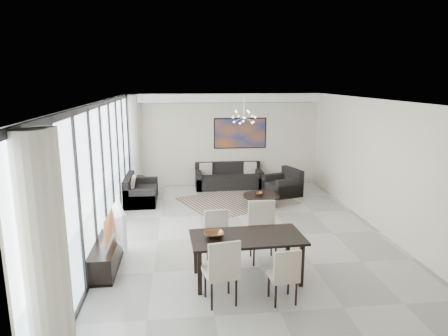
{
  "coord_description": "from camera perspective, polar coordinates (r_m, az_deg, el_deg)",
  "views": [
    {
      "loc": [
        -1.39,
        -7.99,
        3.32
      ],
      "look_at": [
        -0.37,
        1.26,
        1.25
      ],
      "focal_mm": 32.0,
      "sensor_mm": 36.0,
      "label": 1
    }
  ],
  "objects": [
    {
      "name": "tv_console",
      "position": [
        7.63,
        -16.43,
        -11.9
      ],
      "size": [
        0.41,
        1.47,
        0.46
      ],
      "primitive_type": "cube",
      "color": "black",
      "rests_on": "floor"
    },
    {
      "name": "dining_chair_se",
      "position": [
        6.2,
        8.69,
        -14.57
      ],
      "size": [
        0.45,
        0.45,
        0.9
      ],
      "color": "#BAAC9A",
      "rests_on": "floor"
    },
    {
      "name": "armchair",
      "position": [
        11.85,
        8.48,
        -2.56
      ],
      "size": [
        1.11,
        1.14,
        0.77
      ],
      "color": "black",
      "rests_on": "floor"
    },
    {
      "name": "bowl_coffee",
      "position": [
        10.57,
        5.04,
        -3.7
      ],
      "size": [
        0.23,
        0.23,
        0.07
      ],
      "primitive_type": "imported",
      "rotation": [
        0.0,
        0.0,
        -0.07
      ],
      "color": "brown",
      "rests_on": "coffee_table"
    },
    {
      "name": "dining_chair_ne",
      "position": [
        7.56,
        5.5,
        -8.3
      ],
      "size": [
        0.53,
        0.53,
        1.11
      ],
      "color": "#BAAC9A",
      "rests_on": "floor"
    },
    {
      "name": "dining_table",
      "position": [
        6.76,
        3.31,
        -10.36
      ],
      "size": [
        1.91,
        1.02,
        0.78
      ],
      "color": "black",
      "rests_on": "floor"
    },
    {
      "name": "chandelier",
      "position": [
        10.67,
        2.86,
        7.3
      ],
      "size": [
        0.66,
        0.66,
        0.71
      ],
      "color": "silver",
      "rests_on": "room_shell"
    },
    {
      "name": "loveseat",
      "position": [
        11.29,
        -11.94,
        -3.53
      ],
      "size": [
        0.83,
        1.48,
        0.74
      ],
      "color": "black",
      "rests_on": "floor"
    },
    {
      "name": "rug",
      "position": [
        11.21,
        1.84,
        -4.68
      ],
      "size": [
        3.46,
        3.12,
        0.01
      ],
      "primitive_type": "cube",
      "rotation": [
        0.0,
        0.0,
        0.41
      ],
      "color": "black",
      "rests_on": "floor"
    },
    {
      "name": "television",
      "position": [
        7.44,
        -15.41,
        -7.7
      ],
      "size": [
        0.43,
        1.21,
        0.69
      ],
      "primitive_type": "imported",
      "rotation": [
        0.0,
        0.0,
        1.8
      ],
      "color": "gray",
      "rests_on": "tv_console"
    },
    {
      "name": "soffit",
      "position": [
        12.38,
        0.16,
        9.99
      ],
      "size": [
        5.98,
        0.4,
        0.26
      ],
      "primitive_type": "cube",
      "color": "white",
      "rests_on": "room_shell"
    },
    {
      "name": "coffee_table",
      "position": [
        10.64,
        5.34,
        -4.62
      ],
      "size": [
        0.97,
        0.97,
        0.34
      ],
      "color": "black",
      "rests_on": "floor"
    },
    {
      "name": "painting",
      "position": [
        12.72,
        2.31,
        4.98
      ],
      "size": [
        1.68,
        0.04,
        0.98
      ],
      "primitive_type": "cube",
      "color": "#A84F17",
      "rests_on": "room_shell"
    },
    {
      "name": "sofa_main",
      "position": [
        12.53,
        0.67,
        -1.62
      ],
      "size": [
        2.08,
        0.85,
        0.76
      ],
      "color": "black",
      "rests_on": "floor"
    },
    {
      "name": "side_table",
      "position": [
        12.06,
        -12.1,
        -1.98
      ],
      "size": [
        0.39,
        0.39,
        0.53
      ],
      "color": "black",
      "rests_on": "floor"
    },
    {
      "name": "dining_chair_nw",
      "position": [
        7.43,
        -0.95,
        -9.3
      ],
      "size": [
        0.49,
        0.49,
        0.97
      ],
      "color": "#BAAC9A",
      "rests_on": "floor"
    },
    {
      "name": "room_shell",
      "position": [
        8.42,
        6.58,
        -0.39
      ],
      "size": [
        6.0,
        9.0,
        2.9
      ],
      "color": "#A8A39B",
      "rests_on": "ground"
    },
    {
      "name": "dining_chair_sw",
      "position": [
        6.06,
        -0.23,
        -14.08
      ],
      "size": [
        0.56,
        0.56,
        1.05
      ],
      "color": "#BAAC9A",
      "rests_on": "floor"
    },
    {
      "name": "window_wall",
      "position": [
        8.34,
        -16.26,
        -0.82
      ],
      "size": [
        0.37,
        8.95,
        2.9
      ],
      "color": "silver",
      "rests_on": "floor"
    },
    {
      "name": "bowl_dining",
      "position": [
        6.68,
        -1.44,
        -9.47
      ],
      "size": [
        0.36,
        0.36,
        0.08
      ],
      "primitive_type": "imported",
      "rotation": [
        0.0,
        0.0,
        0.09
      ],
      "color": "brown",
      "rests_on": "dining_table"
    }
  ]
}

